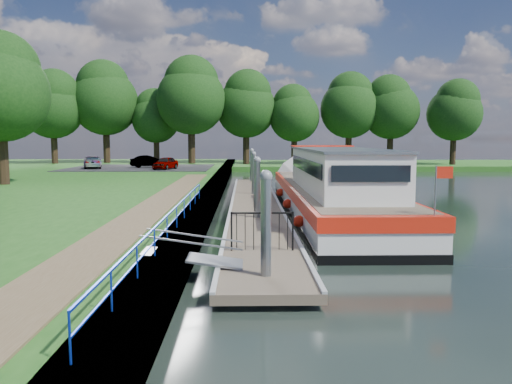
{
  "coord_description": "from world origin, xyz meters",
  "views": [
    {
      "loc": [
        -0.48,
        -12.22,
        3.68
      ],
      "look_at": [
        -0.04,
        9.13,
        1.4
      ],
      "focal_mm": 35.0,
      "sensor_mm": 36.0,
      "label": 1
    }
  ],
  "objects_px": {
    "barge": "(328,191)",
    "car_a": "(165,163)",
    "car_b": "(149,161)",
    "car_c": "(93,162)",
    "pontoon": "(255,208)"
  },
  "relations": [
    {
      "from": "barge",
      "to": "car_a",
      "type": "height_order",
      "value": "barge"
    },
    {
      "from": "barge",
      "to": "car_b",
      "type": "bearing_deg",
      "value": 118.3
    },
    {
      "from": "car_b",
      "to": "car_c",
      "type": "relative_size",
      "value": 0.9
    },
    {
      "from": "car_b",
      "to": "car_a",
      "type": "bearing_deg",
      "value": -163.77
    },
    {
      "from": "barge",
      "to": "car_b",
      "type": "height_order",
      "value": "barge"
    },
    {
      "from": "barge",
      "to": "car_a",
      "type": "xyz_separation_m",
      "value": [
        -11.63,
        22.57,
        0.34
      ]
    },
    {
      "from": "pontoon",
      "to": "car_b",
      "type": "xyz_separation_m",
      "value": [
        -10.15,
        24.89,
        1.25
      ]
    },
    {
      "from": "car_a",
      "to": "car_c",
      "type": "height_order",
      "value": "car_c"
    },
    {
      "from": "barge",
      "to": "car_b",
      "type": "relative_size",
      "value": 5.81
    },
    {
      "from": "car_a",
      "to": "car_b",
      "type": "distance_m",
      "value": 3.64
    },
    {
      "from": "car_c",
      "to": "car_b",
      "type": "bearing_deg",
      "value": 175.66
    },
    {
      "from": "car_a",
      "to": "car_c",
      "type": "bearing_deg",
      "value": -178.58
    },
    {
      "from": "pontoon",
      "to": "car_b",
      "type": "distance_m",
      "value": 26.91
    },
    {
      "from": "barge",
      "to": "car_a",
      "type": "bearing_deg",
      "value": 117.27
    },
    {
      "from": "barge",
      "to": "car_c",
      "type": "xyz_separation_m",
      "value": [
        -19.0,
        24.38,
        0.34
      ]
    }
  ]
}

